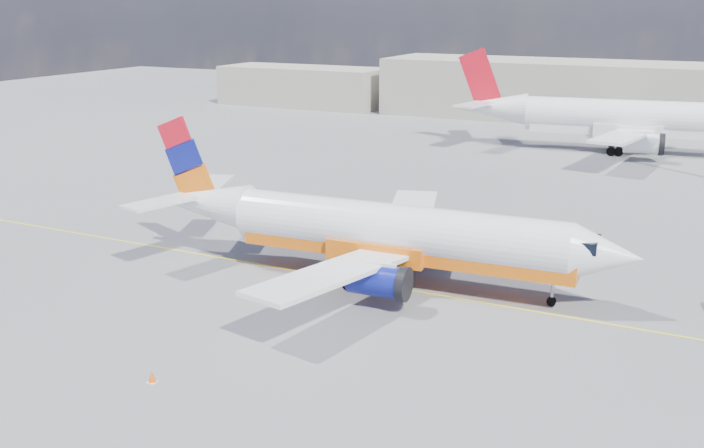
% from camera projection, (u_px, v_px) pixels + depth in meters
% --- Properties ---
extents(ground, '(240.00, 240.00, 0.00)m').
position_uv_depth(ground, '(362.00, 303.00, 43.24)').
color(ground, slate).
rests_on(ground, ground).
extents(taxi_line, '(70.00, 0.15, 0.01)m').
position_uv_depth(taxi_line, '(384.00, 286.00, 45.83)').
color(taxi_line, yellow).
rests_on(taxi_line, ground).
extents(terminal_main, '(70.00, 14.00, 8.00)m').
position_uv_depth(terminal_main, '(639.00, 94.00, 104.58)').
color(terminal_main, '#A69E8F').
rests_on(terminal_main, ground).
extents(terminal_annex, '(26.00, 10.00, 6.00)m').
position_uv_depth(terminal_annex, '(303.00, 86.00, 123.66)').
color(terminal_annex, '#A69E8F').
rests_on(terminal_annex, ground).
extents(main_jet, '(30.13, 23.79, 9.13)m').
position_uv_depth(main_jet, '(382.00, 232.00, 45.79)').
color(main_jet, white).
rests_on(main_jet, ground).
extents(second_jet, '(36.36, 28.44, 11.00)m').
position_uv_depth(second_jet, '(628.00, 119.00, 84.96)').
color(second_jet, white).
rests_on(second_jet, ground).
extents(traffic_cone, '(0.39, 0.39, 0.55)m').
position_uv_depth(traffic_cone, '(152.00, 377.00, 34.17)').
color(traffic_cone, white).
rests_on(traffic_cone, ground).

